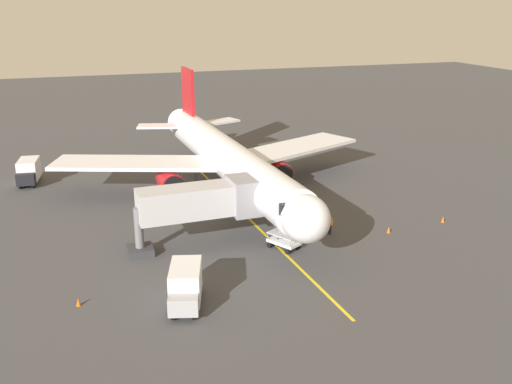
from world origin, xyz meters
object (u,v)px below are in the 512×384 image
at_px(airplane, 227,159).
at_px(ground_crew_marshaller, 330,225).
at_px(safety_cone_wing_port, 389,230).
at_px(box_truck_near_nose, 28,171).
at_px(safety_cone_nose_left, 78,302).
at_px(box_truck_portside, 185,286).
at_px(safety_cone_nose_right, 443,219).
at_px(jet_bridge, 207,201).
at_px(baggage_cart_starboard_side, 284,241).

relative_size(airplane, ground_crew_marshaller, 23.57).
distance_m(airplane, safety_cone_wing_port, 17.99).
distance_m(box_truck_near_nose, safety_cone_nose_left, 30.20).
bearing_deg(safety_cone_nose_left, airplane, -130.00).
bearing_deg(box_truck_portside, safety_cone_wing_port, -160.90).
bearing_deg(ground_crew_marshaller, box_truck_portside, 29.22).
height_order(box_truck_near_nose, box_truck_portside, same).
distance_m(safety_cone_nose_left, safety_cone_nose_right, 32.58).
bearing_deg(airplane, safety_cone_wing_port, 126.67).
bearing_deg(airplane, jet_bridge, 66.54).
bearing_deg(airplane, baggage_cart_starboard_side, 92.58).
height_order(airplane, ground_crew_marshaller, airplane).
relative_size(box_truck_near_nose, baggage_cart_starboard_side, 1.63).
distance_m(jet_bridge, safety_cone_nose_left, 13.33).
distance_m(box_truck_portside, baggage_cart_starboard_side, 11.61).
xyz_separation_m(box_truck_portside, safety_cone_nose_left, (6.75, -2.19, -1.11)).
distance_m(box_truck_near_nose, safety_cone_nose_right, 43.78).
height_order(box_truck_near_nose, safety_cone_nose_right, box_truck_near_nose).
height_order(airplane, box_truck_near_nose, airplane).
relative_size(box_truck_portside, baggage_cart_starboard_side, 1.68).
xyz_separation_m(safety_cone_nose_left, safety_cone_wing_port, (-26.16, -4.53, 0.00)).
relative_size(airplane, jet_bridge, 3.52).
relative_size(ground_crew_marshaller, safety_cone_wing_port, 3.11).
relative_size(jet_bridge, baggage_cart_starboard_side, 3.88).
xyz_separation_m(jet_bridge, safety_cone_nose_right, (-21.50, 2.06, -3.49)).
relative_size(safety_cone_nose_left, safety_cone_nose_right, 1.00).
bearing_deg(box_truck_portside, safety_cone_nose_left, -17.95).
bearing_deg(airplane, safety_cone_nose_left, 50.00).
relative_size(airplane, box_truck_near_nose, 8.36).
bearing_deg(jet_bridge, safety_cone_nose_left, 33.95).
height_order(jet_bridge, box_truck_portside, jet_bridge).
relative_size(airplane, safety_cone_nose_left, 73.27).
distance_m(ground_crew_marshaller, safety_cone_wing_port, 5.22).
xyz_separation_m(box_truck_near_nose, safety_cone_wing_port, (-30.06, 25.39, -1.11)).
xyz_separation_m(box_truck_near_nose, safety_cone_nose_right, (-36.07, 24.79, -1.11)).
bearing_deg(safety_cone_nose_right, safety_cone_nose_left, 9.07).
relative_size(airplane, safety_cone_wing_port, 73.27).
relative_size(airplane, baggage_cart_starboard_side, 13.65).
xyz_separation_m(airplane, safety_cone_nose_left, (15.65, 18.65, -3.73)).
bearing_deg(box_truck_portside, baggage_cart_starboard_side, -145.45).
height_order(ground_crew_marshaller, box_truck_portside, box_truck_portside).
relative_size(jet_bridge, box_truck_portside, 2.31).
bearing_deg(box_truck_near_nose, safety_cone_wing_port, 139.81).
bearing_deg(safety_cone_nose_right, baggage_cart_starboard_side, 2.70).
bearing_deg(baggage_cart_starboard_side, safety_cone_nose_right, -177.30).
height_order(safety_cone_nose_left, safety_cone_nose_right, same).
xyz_separation_m(ground_crew_marshaller, box_truck_near_nose, (25.05, -24.06, 0.50)).
bearing_deg(jet_bridge, safety_cone_nose_right, 174.54).
bearing_deg(safety_cone_nose_right, ground_crew_marshaller, -3.81).
height_order(box_truck_portside, baggage_cart_starboard_side, box_truck_portside).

